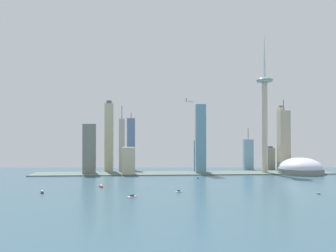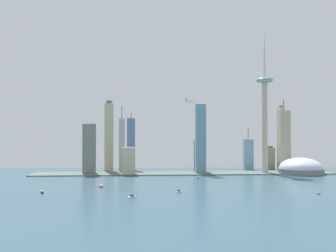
% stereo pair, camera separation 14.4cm
% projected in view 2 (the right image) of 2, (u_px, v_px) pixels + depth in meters
% --- Properties ---
extents(ground_plane, '(6000.00, 6000.00, 0.00)m').
position_uv_depth(ground_plane, '(220.00, 214.00, 431.61)').
color(ground_plane, '#345565').
extents(waterfront_pier, '(692.55, 75.33, 2.12)m').
position_uv_depth(waterfront_pier, '(184.00, 173.00, 851.29)').
color(waterfront_pier, '#56645D').
rests_on(waterfront_pier, ground).
extents(observation_tower, '(39.62, 39.62, 333.94)m').
position_uv_depth(observation_tower, '(265.00, 106.00, 863.39)').
color(observation_tower, beige).
rests_on(observation_tower, ground).
extents(stadium_dome, '(101.70, 101.70, 49.23)m').
position_uv_depth(stadium_dome, '(301.00, 169.00, 844.65)').
color(stadium_dome, slate).
rests_on(stadium_dome, ground).
extents(skyscraper_0, '(19.88, 20.05, 173.83)m').
position_uv_depth(skyscraper_0, '(109.00, 137.00, 898.54)').
color(skyscraper_0, '#C0BC93').
rests_on(skyscraper_0, ground).
extents(skyscraper_1, '(12.69, 22.03, 166.00)m').
position_uv_depth(skyscraper_1, '(281.00, 138.00, 960.17)').
color(skyscraper_1, beige).
rests_on(skyscraper_1, ground).
extents(skyscraper_2, '(23.76, 12.22, 88.40)m').
position_uv_depth(skyscraper_2, '(199.00, 155.00, 888.26)').
color(skyscraper_2, '#5F7FA4').
rests_on(skyscraper_2, ground).
extents(skyscraper_3, '(12.56, 19.17, 159.14)m').
position_uv_depth(skyscraper_3, '(122.00, 145.00, 888.34)').
color(skyscraper_3, '#B9ADA7').
rests_on(skyscraper_3, ground).
extents(skyscraper_4, '(18.69, 27.36, 60.49)m').
position_uv_depth(skyscraper_4, '(270.00, 158.00, 943.87)').
color(skyscraper_4, gray).
rests_on(skyscraper_4, ground).
extents(skyscraper_5, '(27.63, 23.60, 115.35)m').
position_uv_depth(skyscraper_5, '(89.00, 149.00, 844.71)').
color(skyscraper_5, gray).
rests_on(skyscraper_5, ground).
extents(skyscraper_6, '(23.64, 20.70, 161.35)m').
position_uv_depth(skyscraper_6, '(200.00, 139.00, 854.02)').
color(skyscraper_6, '#6592A5').
rests_on(skyscraper_6, ground).
extents(skyscraper_7, '(25.78, 26.31, 178.50)m').
position_uv_depth(skyscraper_7, '(284.00, 141.00, 921.09)').
color(skyscraper_7, '#B4A88A').
rests_on(skyscraper_7, ground).
extents(skyscraper_8, '(24.00, 16.60, 106.33)m').
position_uv_depth(skyscraper_8, '(248.00, 154.00, 944.02)').
color(skyscraper_8, '#78A2B7').
rests_on(skyscraper_8, ground).
extents(skyscraper_9, '(27.60, 22.78, 62.37)m').
position_uv_depth(skyscraper_9, '(128.00, 161.00, 826.64)').
color(skyscraper_9, '#C3B994').
rests_on(skyscraper_9, ground).
extents(skyscraper_10, '(20.22, 17.21, 146.27)m').
position_uv_depth(skyscraper_10, '(131.00, 144.00, 934.73)').
color(skyscraper_10, '#5D79A7').
rests_on(skyscraper_10, ground).
extents(boat_0, '(11.18, 6.15, 4.20)m').
position_uv_depth(boat_0, '(179.00, 192.00, 583.03)').
color(boat_0, white).
rests_on(boat_0, ground).
extents(boat_1, '(13.93, 12.87, 4.75)m').
position_uv_depth(boat_1, '(132.00, 197.00, 535.45)').
color(boat_1, white).
rests_on(boat_1, ground).
extents(boat_2, '(9.19, 17.44, 3.78)m').
position_uv_depth(boat_2, '(101.00, 186.00, 641.49)').
color(boat_2, red).
rests_on(boat_2, ground).
extents(boat_3, '(2.86, 9.11, 2.75)m').
position_uv_depth(boat_3, '(318.00, 193.00, 568.74)').
color(boat_3, navy).
rests_on(boat_3, ground).
extents(boat_4, '(7.64, 12.62, 4.20)m').
position_uv_depth(boat_4, '(42.00, 192.00, 576.93)').
color(boat_4, black).
rests_on(boat_4, ground).
extents(boat_5, '(3.02, 8.52, 11.05)m').
position_uv_depth(boat_5, '(198.00, 178.00, 763.83)').
color(boat_5, black).
rests_on(boat_5, ground).
extents(channel_buoy_0, '(1.90, 1.90, 2.10)m').
position_uv_depth(channel_buoy_0, '(148.00, 188.00, 626.63)').
color(channel_buoy_0, yellow).
rests_on(channel_buoy_0, ground).
extents(channel_buoy_1, '(1.21, 1.21, 2.14)m').
position_uv_depth(channel_buoy_1, '(118.00, 182.00, 701.08)').
color(channel_buoy_1, '#E54C19').
rests_on(channel_buoy_1, ground).
extents(airplane, '(29.16, 30.91, 8.18)m').
position_uv_depth(airplane, '(190.00, 101.00, 896.34)').
color(airplane, silver).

